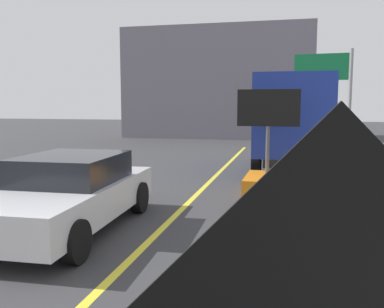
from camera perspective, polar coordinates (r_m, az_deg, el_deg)
lane_center_stripe at (r=5.39m, az=-13.91°, el=-18.84°), size 0.14×36.00×0.01m
arrow_board_trailer at (r=11.07m, az=10.25°, el=-2.82°), size 1.60×1.82×2.70m
box_truck at (r=15.59m, az=13.72°, el=4.66°), size 2.61×7.15×3.25m
pickup_car at (r=8.03m, az=-16.61°, el=-5.12°), size 2.13×4.50×1.38m
highway_guide_sign at (r=21.96m, az=18.86°, el=9.38°), size 2.78×0.36×5.00m
far_building_block at (r=30.35m, az=3.92°, el=9.53°), size 12.80×6.11×7.47m
traffic_cone_mid_lane at (r=5.63m, az=11.82°, el=-13.43°), size 0.36×0.36×0.78m
traffic_cone_far_lane at (r=8.31m, az=13.05°, el=-6.89°), size 0.36×0.36×0.75m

